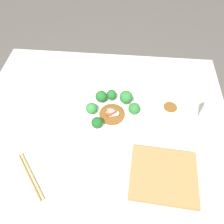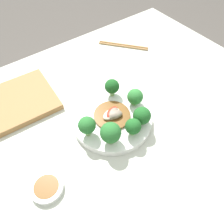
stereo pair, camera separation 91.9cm
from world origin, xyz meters
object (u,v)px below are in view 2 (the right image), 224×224
(broccoli_southwest, at_px, (111,133))
(broccoli_southeast, at_px, (142,116))
(chopsticks, at_px, (123,45))
(cutting_board, at_px, (17,102))
(plate, at_px, (112,119))
(stirfry_center, at_px, (112,114))
(broccoli_northeast, at_px, (112,87))
(sauce_dish, at_px, (47,187))
(broccoli_south, at_px, (133,127))
(broccoli_west, at_px, (87,126))
(broccoli_east, at_px, (135,97))

(broccoli_southwest, distance_m, broccoli_southeast, 0.11)
(broccoli_southeast, bearing_deg, chopsticks, 58.47)
(broccoli_southeast, bearing_deg, cutting_board, 129.92)
(plate, xyz_separation_m, broccoli_southeast, (0.05, -0.07, 0.05))
(stirfry_center, xyz_separation_m, chopsticks, (0.27, 0.29, -0.03))
(broccoli_southeast, bearing_deg, broccoli_northeast, 90.10)
(chopsticks, bearing_deg, sauce_dish, -145.74)
(broccoli_south, distance_m, chopsticks, 0.46)
(broccoli_west, bearing_deg, chopsticks, 39.19)
(sauce_dish, xyz_separation_m, cutting_board, (0.05, 0.31, 0.00))
(broccoli_southwest, height_order, broccoli_east, broccoli_southwest)
(broccoli_southeast, distance_m, stirfry_center, 0.09)
(broccoli_west, height_order, broccoli_southwest, broccoli_southwest)
(broccoli_west, distance_m, broccoli_southwest, 0.07)
(broccoli_south, relative_size, chopsticks, 0.33)
(broccoli_southwest, relative_size, sauce_dish, 0.87)
(broccoli_west, bearing_deg, broccoli_southwest, -57.73)
(sauce_dish, bearing_deg, broccoli_west, 20.92)
(cutting_board, bearing_deg, broccoli_southwest, -63.70)
(sauce_dish, bearing_deg, stirfry_center, 15.61)
(sauce_dish, bearing_deg, cutting_board, 81.68)
(broccoli_southeast, bearing_deg, broccoli_southwest, 178.79)
(stirfry_center, distance_m, chopsticks, 0.40)
(broccoli_south, xyz_separation_m, cutting_board, (-0.22, 0.33, -0.05))
(broccoli_southeast, xyz_separation_m, chopsticks, (0.22, 0.36, -0.05))
(broccoli_southwest, height_order, sauce_dish, broccoli_southwest)
(plate, xyz_separation_m, broccoli_southwest, (-0.05, -0.07, 0.05))
(broccoli_southwest, height_order, chopsticks, broccoli_southwest)
(cutting_board, bearing_deg, broccoli_southeast, -50.08)
(plate, xyz_separation_m, broccoli_west, (-0.09, -0.01, 0.05))
(broccoli_west, height_order, cutting_board, broccoli_west)
(broccoli_southwest, bearing_deg, chopsticks, 47.28)
(broccoli_southeast, height_order, broccoli_northeast, broccoli_northeast)
(broccoli_east, bearing_deg, broccoli_south, -133.32)
(chopsticks, bearing_deg, stirfry_center, -133.39)
(broccoli_northeast, bearing_deg, stirfry_center, -126.05)
(plate, relative_size, stirfry_center, 2.23)
(broccoli_east, relative_size, stirfry_center, 0.52)
(chopsticks, bearing_deg, broccoli_east, -122.80)
(chopsticks, bearing_deg, broccoli_southwest, -132.72)
(broccoli_west, distance_m, broccoli_southeast, 0.16)
(broccoli_southeast, height_order, chopsticks, broccoli_southeast)
(stirfry_center, xyz_separation_m, cutting_board, (-0.21, 0.24, -0.02))
(broccoli_east, bearing_deg, stirfry_center, 179.39)
(broccoli_east, bearing_deg, broccoli_southwest, -155.03)
(plate, distance_m, broccoli_northeast, 0.10)
(broccoli_west, xyz_separation_m, broccoli_northeast, (0.14, 0.08, -0.00))
(broccoli_southeast, relative_size, sauce_dish, 0.73)
(broccoli_south, height_order, stirfry_center, broccoli_south)
(sauce_dish, distance_m, cutting_board, 0.32)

